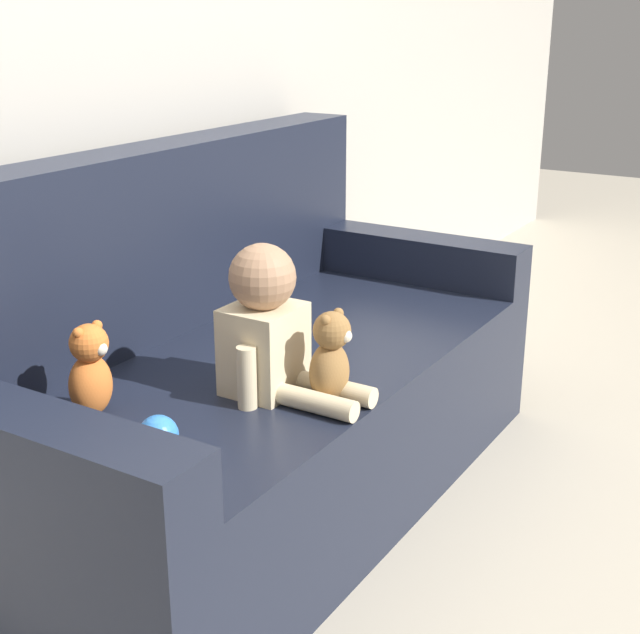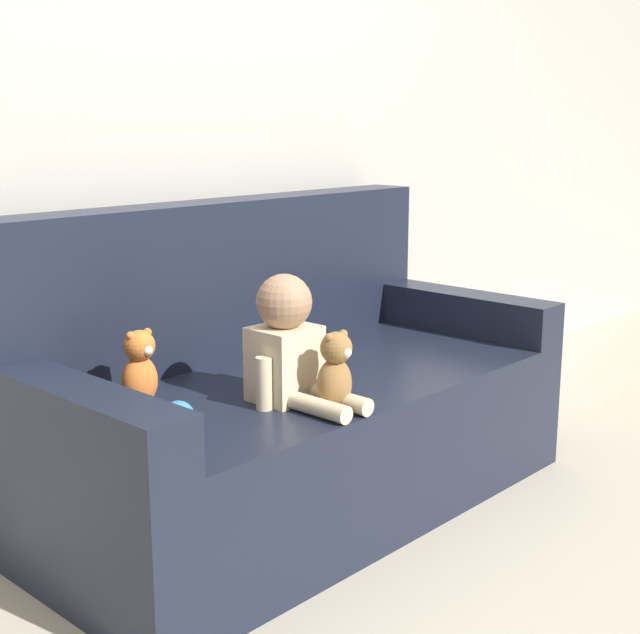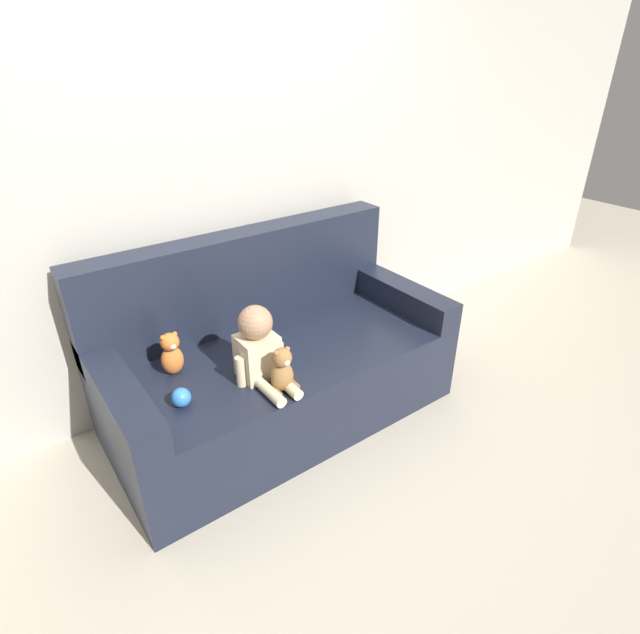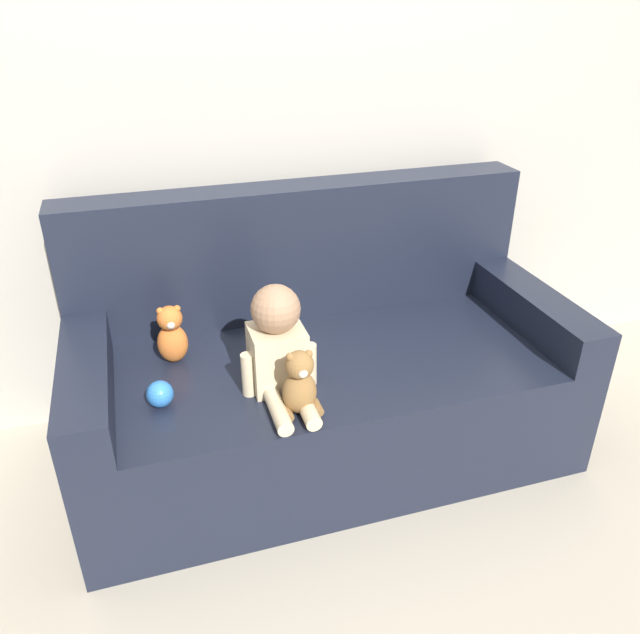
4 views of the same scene
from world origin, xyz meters
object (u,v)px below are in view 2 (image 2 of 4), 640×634
(teddy_bear_brown, at_px, (335,373))
(plush_toy_side, at_px, (140,368))
(person_baby, at_px, (289,346))
(toy_ball, at_px, (178,417))
(couch, at_px, (285,405))

(teddy_bear_brown, bearing_deg, plush_toy_side, 129.29)
(person_baby, bearing_deg, toy_ball, 177.79)
(couch, height_order, person_baby, couch)
(couch, xyz_separation_m, person_baby, (-0.23, -0.25, 0.29))
(plush_toy_side, bearing_deg, toy_ball, -104.93)
(couch, relative_size, toy_ball, 20.90)
(person_baby, distance_m, plush_toy_side, 0.44)
(person_baby, height_order, plush_toy_side, person_baby)
(couch, relative_size, plush_toy_side, 8.17)
(plush_toy_side, distance_m, toy_ball, 0.28)
(person_baby, bearing_deg, teddy_bear_brown, -79.56)
(plush_toy_side, bearing_deg, person_baby, -40.35)
(couch, xyz_separation_m, teddy_bear_brown, (-0.20, -0.41, 0.23))
(couch, distance_m, plush_toy_side, 0.61)
(couch, bearing_deg, person_baby, -132.66)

